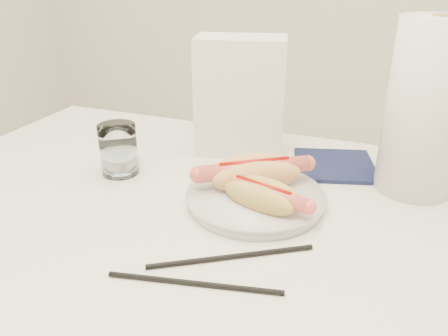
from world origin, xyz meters
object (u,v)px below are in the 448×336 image
(hotdog_right, at_px, (263,195))
(napkin_box, at_px, (240,96))
(hotdog_left, at_px, (254,173))
(water_glass, at_px, (119,149))
(paper_towel_roll, at_px, (426,109))
(table, at_px, (210,237))
(plate, at_px, (255,200))

(hotdog_right, distance_m, napkin_box, 0.30)
(hotdog_left, distance_m, hotdog_right, 0.07)
(water_glass, xyz_separation_m, paper_towel_roll, (0.54, 0.14, 0.10))
(water_glass, height_order, napkin_box, napkin_box)
(hotdog_left, relative_size, paper_towel_roll, 0.59)
(hotdog_right, bearing_deg, water_glass, -174.61)
(hotdog_right, relative_size, water_glass, 1.63)
(hotdog_right, height_order, water_glass, water_glass)
(hotdog_left, xyz_separation_m, hotdog_right, (0.04, -0.06, -0.00))
(table, relative_size, hotdog_left, 6.62)
(hotdog_right, bearing_deg, plate, 139.97)
(water_glass, bearing_deg, table, -16.47)
(plate, relative_size, napkin_box, 0.94)
(water_glass, height_order, paper_towel_roll, paper_towel_roll)
(water_glass, distance_m, napkin_box, 0.28)
(plate, distance_m, napkin_box, 0.27)
(table, bearing_deg, water_glass, 163.53)
(plate, bearing_deg, hotdog_left, 112.95)
(water_glass, relative_size, paper_towel_roll, 0.33)
(hotdog_left, relative_size, napkin_box, 0.74)
(plate, xyz_separation_m, napkin_box, (-0.11, 0.22, 0.11))
(plate, bearing_deg, paper_towel_roll, 33.04)
(table, distance_m, paper_towel_roll, 0.43)
(hotdog_left, bearing_deg, napkin_box, 81.46)
(table, distance_m, plate, 0.10)
(hotdog_right, relative_size, paper_towel_roll, 0.54)
(table, distance_m, napkin_box, 0.32)
(napkin_box, xyz_separation_m, paper_towel_roll, (0.36, -0.06, 0.03))
(hotdog_left, bearing_deg, table, -163.47)
(table, relative_size, hotdog_right, 7.32)
(water_glass, bearing_deg, hotdog_left, 0.92)
(hotdog_left, bearing_deg, hotdog_right, -95.66)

